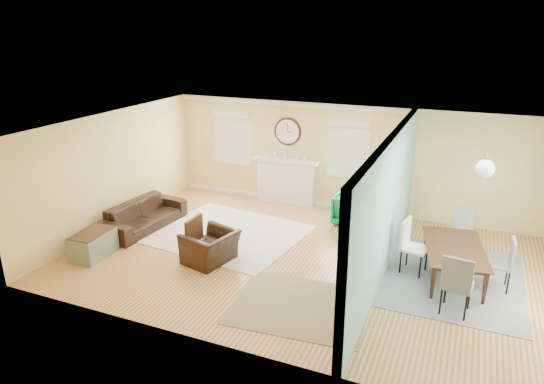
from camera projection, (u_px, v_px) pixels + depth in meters
The scene contains 27 objects.
floor at pixel (304, 259), 9.51m from camera, with size 9.00×9.00×0.00m, color #965A28.
wall_back at pixel (346, 159), 11.69m from camera, with size 9.00×0.02×2.60m, color tan.
wall_front at pixel (231, 267), 6.47m from camera, with size 9.00×0.02×2.60m, color tan.
wall_left at pixel (113, 171), 10.74m from camera, with size 0.02×6.00×2.60m, color tan.
ceiling at pixel (307, 129), 8.66m from camera, with size 9.00×6.00×0.02m, color white.
partition at pixel (389, 200), 8.75m from camera, with size 0.17×6.00×2.60m.
fireplace at pixel (286, 180), 12.37m from camera, with size 1.70×0.30×1.17m.
wall_clock at pixel (288, 131), 12.03m from camera, with size 0.70×0.07×0.70m.
window_left at pixel (232, 134), 12.65m from camera, with size 1.05×0.13×1.42m.
window_right at pixel (348, 145), 11.52m from camera, with size 1.05×0.13×1.42m.
pendant at pixel (485, 169), 7.68m from camera, with size 0.30×0.30×0.55m.
rug_cream at pixel (228, 234), 10.66m from camera, with size 3.09×2.68×0.02m, color silver.
rug_jute at pixel (300, 306), 7.93m from camera, with size 2.17×1.78×0.01m, color #937E5A.
rug_grey at pixel (453, 278), 8.79m from camera, with size 2.39×2.99×0.01m, color slate.
sofa at pixel (144, 215), 10.89m from camera, with size 2.11×0.83×0.62m, color black.
eames_chair at pixel (211, 247), 9.33m from camera, with size 0.96×0.84×0.62m, color black.
green_chair at pixel (352, 209), 11.11m from camera, with size 0.76×0.79×0.72m, color #077F58.
trunk at pixel (93, 244), 9.57m from camera, with size 0.60×0.92×0.51m.
credenza at pixel (376, 232), 9.79m from camera, with size 0.52×1.52×0.80m.
tv at pixel (377, 199), 9.57m from camera, with size 1.06×0.14×0.61m, color black.
garden_stool at pixel (362, 260), 8.95m from camera, with size 0.34×0.34×0.49m, color white.
potted_plant at pixel (363, 238), 8.80m from camera, with size 0.37×0.32×0.41m, color #337F33.
dining_table at pixel (455, 263), 8.69m from camera, with size 1.78×0.99×0.63m, color #41210F.
dining_chair_n at pixel (463, 229), 9.63m from camera, with size 0.46×0.46×0.89m.
dining_chair_s at pixel (458, 278), 7.57m from camera, with size 0.51×0.51×1.04m.
dining_chair_w at pixel (415, 243), 8.83m from camera, with size 0.53×0.53×1.02m.
dining_chair_e at pixel (500, 259), 8.30m from camera, with size 0.43×0.43×0.95m.
Camera 1 is at (2.75, -8.11, 4.37)m, focal length 32.00 mm.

